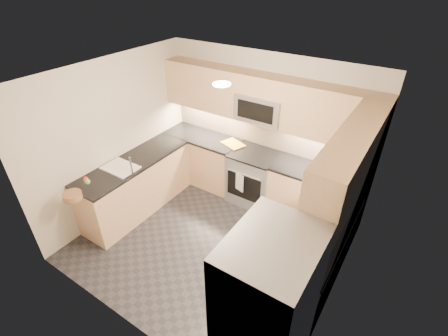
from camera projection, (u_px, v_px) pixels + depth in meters
floor at (211, 242)px, 4.94m from camera, size 3.60×3.20×0.00m
ceiling at (207, 80)px, 3.59m from camera, size 3.60×3.20×0.02m
wall_back at (265, 129)px, 5.39m from camera, size 3.60×0.02×2.50m
wall_front at (114, 250)px, 3.14m from camera, size 3.60×0.02×2.50m
wall_left at (116, 139)px, 5.09m from camera, size 0.02×3.20×2.50m
wall_right at (348, 225)px, 3.44m from camera, size 0.02×3.20×2.50m
base_cab_back_left at (203, 159)px, 6.11m from camera, size 1.42×0.60×0.90m
base_cab_back_right at (315, 198)px, 5.11m from camera, size 1.42×0.60×0.90m
base_cab_right at (314, 256)px, 4.11m from camera, size 0.60×1.70×0.90m
base_cab_peninsula at (137, 186)px, 5.39m from camera, size 0.60×2.00×0.90m
countertop_back_left at (202, 137)px, 5.86m from camera, size 1.42×0.63×0.04m
countertop_back_right at (319, 174)px, 4.85m from camera, size 1.42×0.63×0.04m
countertop_right at (320, 229)px, 3.86m from camera, size 0.63×1.70×0.04m
countertop_peninsula at (133, 162)px, 5.13m from camera, size 0.63×2.00×0.04m
upper_cab_back at (262, 99)px, 4.95m from camera, size 3.60×0.35×0.75m
upper_cab_right at (350, 163)px, 3.40m from camera, size 0.35×1.95×0.75m
backsplash_back at (265, 132)px, 5.41m from camera, size 3.60×0.01×0.51m
backsplash_right at (357, 207)px, 3.78m from camera, size 0.01×2.30×0.51m
gas_range at (253, 178)px, 5.59m from camera, size 0.76×0.65×0.91m
range_cooktop at (255, 155)px, 5.34m from camera, size 0.76×0.65×0.03m
oven_door_glass at (244, 187)px, 5.36m from camera, size 0.62×0.02×0.45m
oven_handle at (244, 174)px, 5.20m from camera, size 0.60×0.02×0.02m
microwave at (261, 107)px, 5.00m from camera, size 0.76×0.40×0.40m
microwave_door at (255, 112)px, 4.86m from camera, size 0.60×0.01×0.28m
refrigerator at (266, 312)px, 2.98m from camera, size 0.70×0.90×1.80m
fridge_handle_left at (222, 303)px, 2.99m from camera, size 0.02×0.02×1.20m
fridge_handle_right at (242, 276)px, 3.25m from camera, size 0.02×0.02×1.20m
sink_basin at (121, 171)px, 4.98m from camera, size 0.52×0.38×0.16m
faucet at (131, 165)px, 4.75m from camera, size 0.03×0.03×0.28m
utensil_bowl at (343, 179)px, 4.56m from camera, size 0.34×0.34×0.16m
cutting_board at (233, 144)px, 5.59m from camera, size 0.45×0.38×0.01m
fruit_basket at (72, 196)px, 4.29m from camera, size 0.28×0.28×0.09m
fruit_apple at (85, 179)px, 4.50m from camera, size 0.07×0.07×0.07m
fruit_pear at (87, 182)px, 4.45m from camera, size 0.07×0.07×0.07m
dish_towel_check at (240, 182)px, 5.31m from camera, size 0.17×0.06×0.32m
fruit_orange at (86, 180)px, 4.49m from camera, size 0.06×0.06×0.06m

